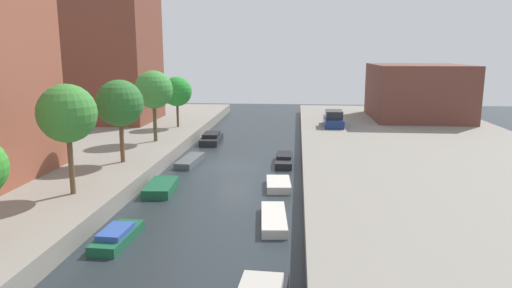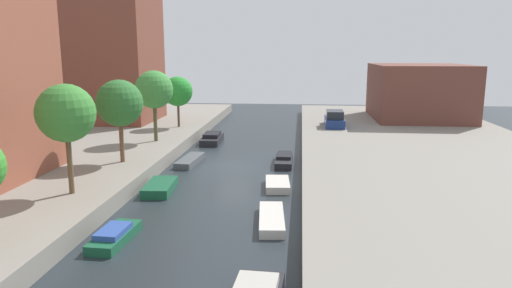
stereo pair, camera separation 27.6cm
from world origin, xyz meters
name	(u,v)px [view 2 (the right image)]	position (x,y,z in m)	size (l,w,h in m)	color
ground_plane	(235,166)	(0.00, 0.00, 0.00)	(84.00, 84.00, 0.00)	#232B30
quay_left	(45,156)	(-15.00, 0.00, 0.50)	(20.00, 64.00, 1.00)	gray
quay_right	(441,164)	(15.00, 0.00, 0.50)	(20.00, 64.00, 1.00)	gray
low_block_right	(419,92)	(18.00, 20.21, 4.02)	(10.00, 11.42, 6.03)	brown
street_tree_1	(66,114)	(-7.38, -10.68, 5.33)	(3.07, 3.07, 5.89)	brown
street_tree_2	(119,103)	(-7.38, -3.36, 5.05)	(3.17, 3.17, 5.66)	brown
street_tree_3	(154,90)	(-7.38, 4.24, 5.34)	(3.17, 3.17, 5.95)	#4D4A30
street_tree_4	(178,91)	(-7.38, 11.81, 4.55)	(2.95, 2.95, 5.04)	#4E3D2E
parked_car	(334,120)	(8.26, 13.66, 1.68)	(1.93, 4.71, 1.63)	navy
moored_boat_left_1	(115,236)	(-3.50, -14.54, 0.29)	(1.42, 3.54, 0.69)	#195638
moored_boat_left_2	(160,187)	(-3.74, -6.77, 0.28)	(1.82, 3.54, 0.55)	#195638
moored_boat_left_3	(190,160)	(-3.60, 0.59, 0.23)	(1.52, 4.36, 0.46)	#4C5156
moored_boat_left_4	(212,138)	(-3.46, 8.99, 0.40)	(1.79, 4.51, 0.94)	#232328
moored_boat_right_1	(272,219)	(3.48, -11.55, 0.23)	(1.55, 4.30, 0.46)	beige
moored_boat_right_2	(278,184)	(3.46, -5.34, 0.23)	(1.70, 3.11, 0.47)	beige
moored_boat_right_3	(284,160)	(3.63, 1.17, 0.32)	(1.27, 4.23, 0.75)	#232328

